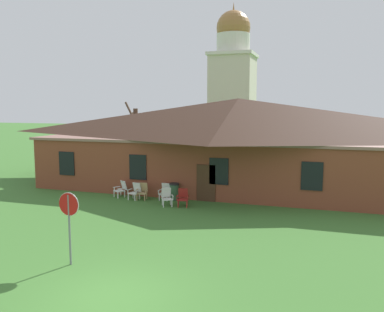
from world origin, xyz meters
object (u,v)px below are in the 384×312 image
(lawn_chair_far_side, at_px, (183,197))
(lawn_chair_middle, at_px, (165,191))
(lawn_chair_right_end, at_px, (167,197))
(stop_sign, at_px, (69,214))
(lawn_chair_by_porch, at_px, (121,189))
(lawn_chair_left_end, at_px, (142,191))
(trash_bin, at_px, (174,191))
(lawn_chair_near_door, at_px, (135,191))

(lawn_chair_far_side, bearing_deg, lawn_chair_middle, 143.25)
(lawn_chair_right_end, bearing_deg, lawn_chair_far_side, 10.61)
(lawn_chair_middle, bearing_deg, lawn_chair_far_side, -36.75)
(lawn_chair_far_side, bearing_deg, stop_sign, -95.82)
(lawn_chair_by_porch, bearing_deg, lawn_chair_far_side, -12.86)
(lawn_chair_right_end, bearing_deg, lawn_chair_left_end, 153.30)
(lawn_chair_middle, xyz_separation_m, lawn_chair_far_side, (1.47, -1.10, 0.00))
(lawn_chair_right_end, bearing_deg, lawn_chair_middle, 115.41)
(trash_bin, bearing_deg, lawn_chair_far_side, -51.76)
(stop_sign, distance_m, lawn_chair_right_end, 8.75)
(stop_sign, xyz_separation_m, trash_bin, (-0.06, 10.04, -1.28))
(lawn_chair_right_end, distance_m, lawn_chair_far_side, 0.89)
(stop_sign, xyz_separation_m, lawn_chair_right_end, (0.03, 8.66, -1.28))
(lawn_chair_middle, bearing_deg, lawn_chair_by_porch, -177.35)
(lawn_chair_far_side, distance_m, trash_bin, 1.55)
(stop_sign, xyz_separation_m, lawn_chair_near_door, (-2.27, 9.50, -1.28))
(lawn_chair_by_porch, relative_size, lawn_chair_left_end, 1.00)
(lawn_chair_middle, distance_m, lawn_chair_right_end, 1.39)
(stop_sign, xyz_separation_m, lawn_chair_middle, (-0.57, 9.92, -1.28))
(lawn_chair_by_porch, relative_size, lawn_chair_middle, 1.00)
(lawn_chair_left_end, relative_size, trash_bin, 0.98)
(lawn_chair_near_door, bearing_deg, lawn_chair_middle, 13.84)
(lawn_chair_near_door, xyz_separation_m, lawn_chair_left_end, (0.40, 0.12, 0.00))
(lawn_chair_middle, distance_m, lawn_chair_far_side, 1.83)
(lawn_chair_left_end, height_order, trash_bin, trash_bin)
(lawn_chair_left_end, relative_size, lawn_chair_right_end, 1.00)
(lawn_chair_right_end, xyz_separation_m, trash_bin, (-0.09, 1.38, -0.00))
(lawn_chair_near_door, bearing_deg, lawn_chair_by_porch, 164.73)
(trash_bin, bearing_deg, lawn_chair_middle, -166.41)
(lawn_chair_right_end, bearing_deg, lawn_chair_near_door, 159.97)
(lawn_chair_left_end, distance_m, lawn_chair_right_end, 2.13)
(lawn_chair_by_porch, xyz_separation_m, lawn_chair_middle, (2.77, 0.13, 0.00))
(lawn_chair_near_door, xyz_separation_m, lawn_chair_middle, (1.70, 0.42, 0.00))
(lawn_chair_near_door, bearing_deg, lawn_chair_right_end, -20.03)
(lawn_chair_by_porch, height_order, lawn_chair_far_side, same)
(stop_sign, relative_size, trash_bin, 2.55)
(lawn_chair_left_end, bearing_deg, lawn_chair_right_end, -26.70)
(trash_bin, bearing_deg, lawn_chair_near_door, -166.22)
(lawn_chair_far_side, relative_size, trash_bin, 0.98)
(lawn_chair_near_door, bearing_deg, trash_bin, 13.78)
(lawn_chair_near_door, relative_size, lawn_chair_left_end, 1.00)
(lawn_chair_near_door, xyz_separation_m, trash_bin, (2.21, 0.54, -0.00))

